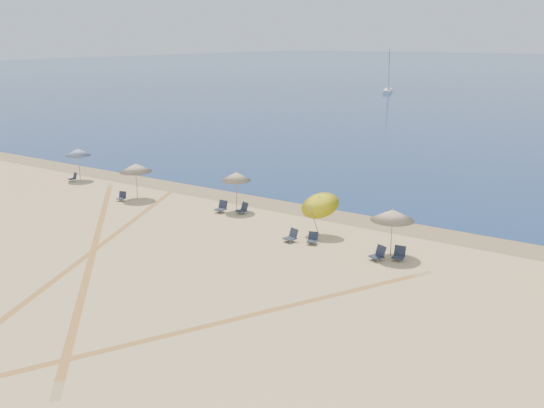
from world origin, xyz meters
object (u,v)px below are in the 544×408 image
at_px(umbrella_0, 78,152).
at_px(umbrella_4, 393,215).
at_px(umbrella_3, 319,202).
at_px(chair_7, 399,254).
at_px(chair_3, 243,209).
at_px(chair_6, 378,254).
at_px(umbrella_1, 136,168).
at_px(umbrella_2, 236,176).
at_px(sailboat_1, 389,79).
at_px(chair_2, 222,207).
at_px(chair_4, 292,236).
at_px(chair_5, 313,239).
at_px(chair_0, 73,177).
at_px(chair_1, 122,197).

height_order(umbrella_0, umbrella_4, umbrella_0).
distance_m(umbrella_3, chair_7, 5.64).
distance_m(chair_3, chair_6, 10.93).
bearing_deg(chair_7, umbrella_1, 168.71).
xyz_separation_m(umbrella_2, sailboat_1, (-26.74, 85.20, 0.31)).
bearing_deg(chair_6, chair_2, -168.47).
relative_size(umbrella_0, sailboat_1, 0.30).
bearing_deg(umbrella_2, umbrella_0, 179.49).
xyz_separation_m(umbrella_1, chair_6, (18.66, -1.70, -1.87)).
xyz_separation_m(chair_2, chair_4, (6.74, -2.39, -0.02)).
xyz_separation_m(chair_4, chair_5, (1.14, 0.32, -0.03)).
height_order(chair_0, chair_4, chair_4).
height_order(chair_3, chair_5, chair_3).
bearing_deg(umbrella_0, chair_3, -1.38).
height_order(umbrella_0, sailboat_1, sailboat_1).
height_order(chair_3, chair_6, chair_6).
distance_m(umbrella_1, umbrella_3, 14.25).
distance_m(umbrella_4, chair_6, 2.06).
relative_size(umbrella_1, chair_0, 3.31).
distance_m(chair_4, chair_5, 1.18).
bearing_deg(sailboat_1, umbrella_3, -87.89).
height_order(umbrella_3, umbrella_4, umbrella_3).
bearing_deg(chair_7, umbrella_2, 160.09).
distance_m(chair_5, chair_7, 4.83).
height_order(chair_6, sailboat_1, sailboat_1).
relative_size(umbrella_4, chair_3, 3.05).
relative_size(chair_1, sailboat_1, 0.09).
xyz_separation_m(chair_2, chair_3, (1.30, 0.49, -0.02)).
distance_m(chair_1, chair_4, 14.15).
xyz_separation_m(chair_0, chair_2, (14.88, -0.40, 0.04)).
distance_m(chair_2, chair_7, 12.83).
bearing_deg(umbrella_1, chair_6, -5.20).
height_order(umbrella_2, chair_4, umbrella_2).
distance_m(umbrella_0, chair_6, 26.79).
xyz_separation_m(umbrella_1, chair_1, (-0.57, -0.90, -1.91)).
height_order(chair_3, chair_4, chair_3).
bearing_deg(chair_3, umbrella_1, -154.37).
height_order(umbrella_1, chair_2, umbrella_1).
distance_m(umbrella_0, chair_4, 21.76).
xyz_separation_m(umbrella_0, chair_0, (-0.19, -0.48, -1.92)).
xyz_separation_m(umbrella_1, chair_2, (6.81, 0.68, -1.86)).
relative_size(chair_2, chair_3, 0.90).
height_order(chair_0, chair_6, chair_6).
relative_size(umbrella_2, chair_5, 3.53).
relative_size(umbrella_1, umbrella_2, 0.97).
height_order(umbrella_4, chair_5, umbrella_4).
height_order(umbrella_0, chair_3, umbrella_0).
bearing_deg(chair_3, chair_1, -149.18).
bearing_deg(chair_1, chair_2, -7.33).
xyz_separation_m(chair_0, sailboat_1, (-11.23, 85.54, 2.28)).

